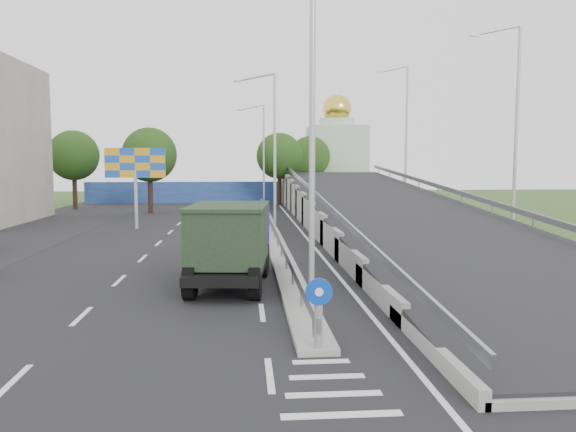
{
  "coord_description": "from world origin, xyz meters",
  "views": [
    {
      "loc": [
        -1.72,
        -10.54,
        4.54
      ],
      "look_at": [
        0.2,
        13.76,
        2.2
      ],
      "focal_mm": 35.0,
      "sensor_mm": 36.0,
      "label": 1
    }
  ],
  "objects": [
    {
      "name": "lamp_post_near",
      "position": [
        0.11,
        6.0,
        5.81
      ],
      "size": [
        2.74,
        0.18,
        10.08
      ],
      "color": "#B2B5B7",
      "rests_on": "median"
    },
    {
      "name": "tree_median_far",
      "position": [
        2.0,
        48.0,
        5.18
      ],
      "size": [
        4.8,
        4.8,
        7.6
      ],
      "color": "black",
      "rests_on": "ground"
    },
    {
      "name": "lamp_post_far",
      "position": [
        0.11,
        46.0,
        5.81
      ],
      "size": [
        2.74,
        0.18,
        10.08
      ],
      "color": "#B2B5B7",
      "rests_on": "median"
    },
    {
      "name": "road_surface",
      "position": [
        -3.0,
        20.0,
        0.0
      ],
      "size": [
        26.0,
        90.0,
        0.04
      ],
      "primitive_type": "cube",
      "color": "black",
      "rests_on": "ground"
    },
    {
      "name": "tree_left_mid",
      "position": [
        -10.0,
        40.0,
        5.18
      ],
      "size": [
        4.8,
        4.8,
        7.6
      ],
      "color": "black",
      "rests_on": "ground"
    },
    {
      "name": "ground",
      "position": [
        0.0,
        0.0,
        0.0
      ],
      "size": [
        160.0,
        160.0,
        0.0
      ],
      "primitive_type": "plane",
      "color": "#2D4C1E",
      "rests_on": "ground"
    },
    {
      "name": "lamp_post_mid",
      "position": [
        0.11,
        26.0,
        5.81
      ],
      "size": [
        2.74,
        0.18,
        10.08
      ],
      "color": "#B2B5B7",
      "rests_on": "median"
    },
    {
      "name": "tree_left_far",
      "position": [
        -18.0,
        45.0,
        5.18
      ],
      "size": [
        4.8,
        4.8,
        7.6
      ],
      "color": "black",
      "rests_on": "ground"
    },
    {
      "name": "dump_truck",
      "position": [
        -2.18,
        10.4,
        1.68
      ],
      "size": [
        3.19,
        7.08,
        3.03
      ],
      "rotation": [
        0.0,
        0.0,
        -0.1
      ],
      "color": "black",
      "rests_on": "ground"
    },
    {
      "name": "median",
      "position": [
        0.0,
        24.0,
        0.1
      ],
      "size": [
        1.0,
        44.0,
        0.2
      ],
      "primitive_type": "cube",
      "color": "gray",
      "rests_on": "ground"
    },
    {
      "name": "church",
      "position": [
        10.0,
        60.0,
        5.31
      ],
      "size": [
        7.0,
        7.0,
        13.8
      ],
      "color": "#B2CCAD",
      "rests_on": "ground"
    },
    {
      "name": "tree_ramp_far",
      "position": [
        6.0,
        55.0,
        5.18
      ],
      "size": [
        4.8,
        4.8,
        7.6
      ],
      "color": "black",
      "rests_on": "ground"
    },
    {
      "name": "blue_wall",
      "position": [
        -4.0,
        52.0,
        1.2
      ],
      "size": [
        30.0,
        0.5,
        2.4
      ],
      "primitive_type": "cube",
      "color": "navy",
      "rests_on": "ground"
    },
    {
      "name": "median_guardrail",
      "position": [
        0.0,
        24.0,
        0.75
      ],
      "size": [
        0.09,
        44.0,
        0.71
      ],
      "color": "gray",
      "rests_on": "median"
    },
    {
      "name": "overpass_ramp",
      "position": [
        7.5,
        24.0,
        1.75
      ],
      "size": [
        10.0,
        50.0,
        3.5
      ],
      "color": "gray",
      "rests_on": "ground"
    },
    {
      "name": "billboard",
      "position": [
        -9.0,
        28.0,
        4.19
      ],
      "size": [
        4.0,
        0.24,
        5.5
      ],
      "color": "#B2B5B7",
      "rests_on": "ground"
    },
    {
      "name": "sign_bollard",
      "position": [
        0.0,
        2.17,
        1.03
      ],
      "size": [
        0.64,
        0.23,
        1.67
      ],
      "color": "black",
      "rests_on": "median"
    }
  ]
}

